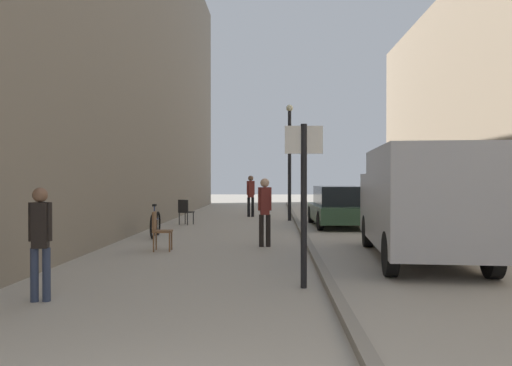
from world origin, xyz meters
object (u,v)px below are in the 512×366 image
(street_sign_post, at_px, (304,191))
(cafe_chair_by_doorway, at_px, (159,228))
(pedestrian_far_crossing, at_px, (40,236))
(pedestrian_main_foreground, at_px, (265,207))
(parked_car, at_px, (338,207))
(delivery_van, at_px, (419,201))
(pedestrian_mid_block, at_px, (251,193))
(lamp_post, at_px, (290,154))
(cafe_chair_near_window, at_px, (185,210))
(bicycle_leaning, at_px, (155,224))

(street_sign_post, relative_size, cafe_chair_by_doorway, 2.77)
(pedestrian_far_crossing, xyz_separation_m, cafe_chair_by_doorway, (0.54, 4.97, -0.38))
(pedestrian_main_foreground, xyz_separation_m, street_sign_post, (0.71, -4.78, 0.54))
(street_sign_post, bearing_deg, parked_car, -103.39)
(delivery_van, bearing_deg, pedestrian_mid_block, 113.74)
(lamp_post, bearing_deg, cafe_chair_near_window, -153.02)
(delivery_van, height_order, bicycle_leaning, delivery_van)
(street_sign_post, height_order, lamp_post, lamp_post)
(pedestrian_main_foreground, distance_m, cafe_chair_near_window, 6.71)
(pedestrian_main_foreground, bearing_deg, delivery_van, -37.27)
(cafe_chair_near_window, height_order, cafe_chair_by_doorway, same)
(parked_car, bearing_deg, cafe_chair_near_window, 174.07)
(pedestrian_far_crossing, xyz_separation_m, bicycle_leaning, (-0.22, 7.81, -0.55))
(delivery_van, bearing_deg, bicycle_leaning, 153.47)
(pedestrian_mid_block, relative_size, pedestrian_far_crossing, 1.15)
(pedestrian_mid_block, height_order, bicycle_leaning, pedestrian_mid_block)
(bicycle_leaning, bearing_deg, cafe_chair_by_doorway, -79.64)
(pedestrian_mid_block, relative_size, delivery_van, 0.33)
(pedestrian_far_crossing, height_order, lamp_post, lamp_post)
(street_sign_post, bearing_deg, lamp_post, -93.98)
(parked_car, bearing_deg, bicycle_leaning, -150.75)
(parked_car, xyz_separation_m, bicycle_leaning, (-5.83, -3.54, -0.33))
(pedestrian_far_crossing, distance_m, lamp_post, 14.41)
(parked_car, relative_size, cafe_chair_by_doorway, 4.53)
(cafe_chair_by_doorway, bearing_deg, bicycle_leaning, -169.11)
(bicycle_leaning, bearing_deg, pedestrian_far_crossing, -93.05)
(pedestrian_mid_block, height_order, pedestrian_far_crossing, pedestrian_mid_block)
(bicycle_leaning, xyz_separation_m, cafe_chair_near_window, (0.18, 3.93, 0.17))
(street_sign_post, distance_m, cafe_chair_by_doorway, 5.19)
(pedestrian_far_crossing, relative_size, lamp_post, 0.34)
(pedestrian_far_crossing, bearing_deg, delivery_van, -160.29)
(street_sign_post, relative_size, cafe_chair_near_window, 2.77)
(delivery_van, bearing_deg, cafe_chair_by_doorway, 173.57)
(pedestrian_far_crossing, distance_m, cafe_chair_by_doorway, 5.01)
(pedestrian_mid_block, height_order, cafe_chair_by_doorway, pedestrian_mid_block)
(pedestrian_main_foreground, relative_size, bicycle_leaning, 0.98)
(parked_car, distance_m, bicycle_leaning, 6.83)
(pedestrian_far_crossing, xyz_separation_m, street_sign_post, (3.76, 1.02, 0.62))
(pedestrian_mid_block, bearing_deg, delivery_van, -88.44)
(pedestrian_far_crossing, xyz_separation_m, delivery_van, (6.37, 3.84, 0.34))
(street_sign_post, xyz_separation_m, bicycle_leaning, (-3.99, 6.79, -1.16))
(bicycle_leaning, bearing_deg, cafe_chair_near_window, 82.70)
(lamp_post, relative_size, cafe_chair_by_doorway, 5.06)
(parked_car, height_order, cafe_chair_near_window, parked_car)
(pedestrian_mid_block, bearing_deg, bicycle_leaning, -124.85)
(pedestrian_main_foreground, xyz_separation_m, parked_car, (2.55, 5.54, -0.29))
(bicycle_leaning, relative_size, cafe_chair_by_doorway, 1.88)
(parked_car, bearing_deg, cafe_chair_by_doorway, -130.46)
(delivery_van, height_order, parked_car, delivery_van)
(bicycle_leaning, distance_m, cafe_chair_by_doorway, 2.95)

